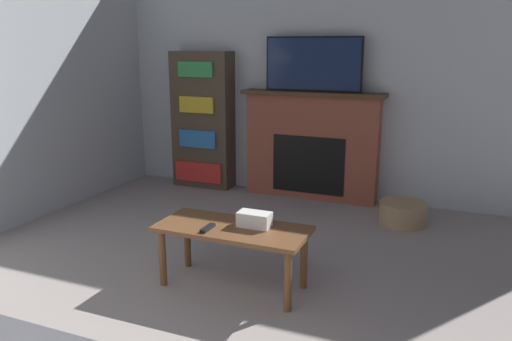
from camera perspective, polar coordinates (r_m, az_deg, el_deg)
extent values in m
cube|color=silver|center=(5.35, 8.42, 11.22)|extent=(5.69, 0.06, 2.70)
cube|color=brown|center=(5.35, 6.36, 2.65)|extent=(1.41, 0.22, 1.10)
cube|color=black|center=(5.27, 5.96, 0.63)|extent=(0.78, 0.01, 0.61)
cube|color=#4C331E|center=(5.24, 6.47, 8.74)|extent=(1.51, 0.28, 0.04)
cube|color=black|center=(5.22, 6.56, 11.98)|extent=(1.01, 0.03, 0.55)
cube|color=#19284C|center=(5.21, 6.52, 11.98)|extent=(0.98, 0.01, 0.52)
cube|color=brown|center=(3.35, -2.71, -6.66)|extent=(1.02, 0.46, 0.03)
cylinder|color=brown|center=(3.51, -10.64, -9.78)|extent=(0.05, 0.05, 0.40)
cylinder|color=brown|center=(3.14, 3.65, -12.48)|extent=(0.05, 0.05, 0.40)
cylinder|color=brown|center=(3.77, -7.85, -7.93)|extent=(0.05, 0.05, 0.40)
cylinder|color=brown|center=(3.43, 5.49, -10.13)|extent=(0.05, 0.05, 0.40)
cube|color=white|center=(3.33, -0.17, -5.62)|extent=(0.22, 0.12, 0.10)
cube|color=black|center=(3.30, -5.54, -6.56)|extent=(0.04, 0.15, 0.02)
cube|color=#4C3D2D|center=(5.77, -6.07, 5.73)|extent=(0.70, 0.26, 1.54)
cube|color=red|center=(5.76, -6.61, -0.18)|extent=(0.58, 0.03, 0.23)
cube|color=#2D70B7|center=(5.68, -6.72, 3.60)|extent=(0.46, 0.03, 0.20)
cube|color=gold|center=(5.62, -6.83, 7.47)|extent=(0.42, 0.03, 0.18)
cube|color=green|center=(5.59, -6.95, 11.40)|extent=(0.42, 0.03, 0.17)
cylinder|color=tan|center=(4.81, 16.44, -4.71)|extent=(0.43, 0.43, 0.21)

